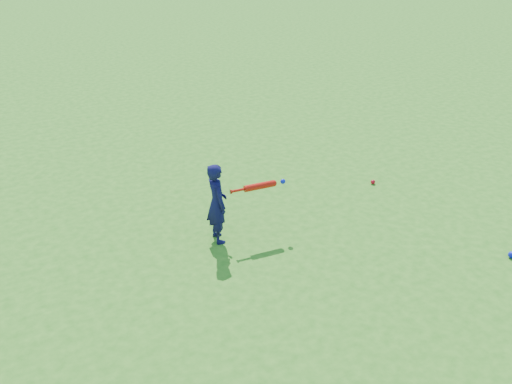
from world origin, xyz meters
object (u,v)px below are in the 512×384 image
Objects in this scene: child at (217,203)px; bat_swing at (262,186)px; ground_ball_red at (373,182)px; ground_ball_blue at (512,255)px.

bat_swing is at bearing -93.52° from child.
bat_swing reaches higher than ground_ball_red.
ground_ball_blue is at bearing -85.85° from ground_ball_red.
child reaches higher than bat_swing.
child is 0.57m from bat_swing.
child is at bearing -173.94° from ground_ball_red.
ground_ball_blue is (2.77, -1.99, -0.46)m from child.
bat_swing is (-2.22, 1.89, 0.60)m from ground_ball_blue.
ground_ball_blue is at bearing -35.06° from bat_swing.
ground_ball_blue reaches higher than ground_ball_red.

